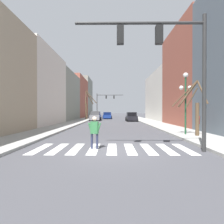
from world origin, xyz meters
TOP-DOWN VIEW (x-y plane):
  - ground_plane at (0.00, 0.00)m, footprint 240.00×240.00m
  - building_row_left at (-10.50, 26.03)m, footprint 6.00×60.68m
  - building_row_right at (10.50, 11.95)m, footprint 6.00×38.14m
  - crosswalk_stripes at (-0.00, 0.25)m, footprint 7.65×2.60m
  - traffic_signal_near at (2.59, -0.33)m, footprint 6.07×0.28m
  - traffic_signal_far at (-2.28, 37.85)m, footprint 7.00×0.28m
  - street_lamp_right_corner at (5.44, 4.58)m, footprint 0.95×0.36m
  - car_parked_right_mid at (-1.35, 32.72)m, footprint 2.14×4.56m
  - car_parked_right_near at (-3.37, 25.19)m, footprint 2.06×4.40m
  - car_driving_away_lane at (3.38, 23.57)m, footprint 2.06×4.39m
  - pedestrian_on_right_sidewalk at (-0.87, 0.21)m, footprint 0.69×0.28m
  - pedestrian_near_right_corner at (6.59, 5.05)m, footprint 0.31×0.66m
  - street_tree_left_far at (5.80, 3.94)m, footprint 1.91×1.85m
  - street_tree_right_near at (-5.36, 27.71)m, footprint 2.57×2.29m

SIDE VIEW (x-z plane):
  - ground_plane at x=0.00m, z-range 0.00..0.00m
  - crosswalk_stripes at x=0.00m, z-range 0.00..0.01m
  - car_parked_right_mid at x=-1.35m, z-range -0.04..1.51m
  - car_driving_away_lane at x=3.38m, z-range -0.05..1.57m
  - car_parked_right_near at x=-3.37m, z-range -0.07..1.74m
  - pedestrian_on_right_sidewalk at x=-0.87m, z-range 0.15..1.75m
  - pedestrian_near_right_corner at x=6.59m, z-range 0.29..1.86m
  - street_tree_left_far at x=5.80m, z-range 0.10..4.01m
  - street_tree_right_near at x=-5.36m, z-range -0.06..5.88m
  - street_lamp_right_corner at x=5.44m, z-range 1.09..5.67m
  - traffic_signal_near at x=2.59m, z-range 1.40..7.76m
  - traffic_signal_far at x=-2.28m, z-range 1.47..7.93m
  - building_row_left at x=-10.50m, z-range -1.08..11.36m
  - building_row_right at x=10.50m, z-range -0.53..11.62m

